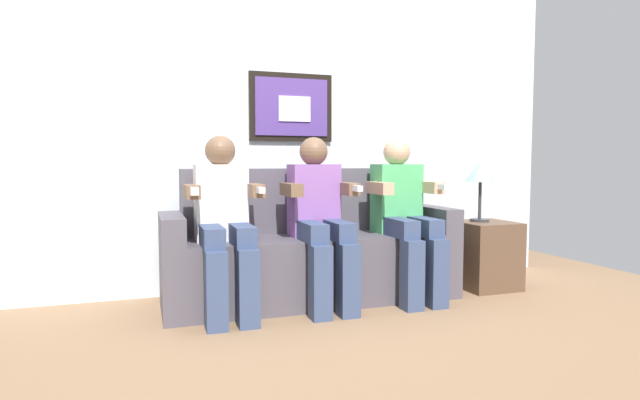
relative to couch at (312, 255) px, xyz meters
The scene contains 8 objects.
ground_plane 0.45m from the couch, 90.00° to the right, with size 5.70×5.70×0.00m, color #8C6B4C.
back_wall_assembly 1.08m from the couch, 90.10° to the left, with size 4.38×0.10×2.60m.
couch is the anchor object (origin of this frame).
person_on_left 0.70m from the couch, 164.82° to the right, with size 0.46×0.56×1.11m.
person_in_middle 0.34m from the couch, 89.83° to the right, with size 0.46×0.56×1.11m.
person_on_right 0.70m from the couch, 15.13° to the right, with size 0.46×0.56×1.11m.
side_table_right 1.35m from the couch, ahead, with size 0.40×0.40×0.50m.
table_lamp 1.42m from the couch, ahead, with size 0.22×0.22×0.46m.
Camera 1 is at (-1.08, -2.99, 0.94)m, focal length 28.97 mm.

